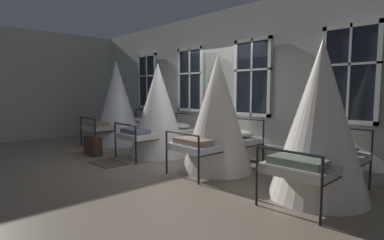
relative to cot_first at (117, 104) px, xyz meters
The scene contains 11 objects.
ground 3.14m from the cot_first, ahead, with size 21.14×21.14×0.00m, color gray.
back_wall_with_windows 3.18m from the cot_first, 20.82° to the left, with size 10.72×0.10×3.34m, color #B2B7AD.
end_wall_left 3.30m from the cot_first, 138.33° to the right, with size 0.10×7.46×3.34m, color #B2B7AD.
window_bank 3.10m from the cot_first, 18.73° to the left, with size 6.72×0.10×2.53m.
cot_first is the anchor object (origin of this frame).
cot_second 1.99m from the cot_first, ahead, with size 1.38×1.83×2.15m.
cot_third 3.85m from the cot_first, ahead, with size 1.38×1.83×2.21m.
cot_fourth 5.85m from the cot_first, ahead, with size 1.38×1.85×2.25m.
rug_first 1.73m from the cot_first, 88.57° to the right, with size 0.80×0.56×0.01m, color #8E7A5B.
rug_second 2.61m from the cot_first, 33.64° to the right, with size 0.80×0.56×0.01m, color brown.
suitcase_dark 1.79m from the cot_first, 50.91° to the right, with size 0.57×0.23×0.47m.
Camera 1 is at (4.84, -4.13, 1.54)m, focal length 28.46 mm.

